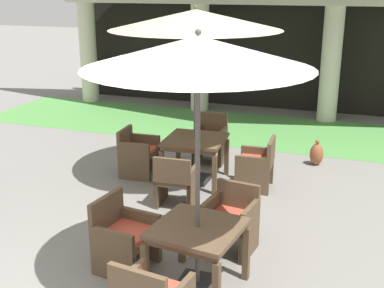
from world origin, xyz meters
The scene contains 12 objects.
lawn_strip centered at (0.00, 7.34, 0.00)m, with size 12.71×2.77×0.01m, color #519347.
patio_table_near_foreground centered at (0.92, 1.08, 0.64)m, with size 0.99×0.99×0.75m.
patio_umbrella_near_foreground centered at (0.92, 1.08, 2.52)m, with size 2.22×2.22×2.76m.
patio_chair_near_foreground_north centered at (1.04, 2.01, 0.40)m, with size 0.64×0.61×0.82m.
patio_chair_near_foreground_west centered at (-0.02, 1.21, 0.39)m, with size 0.65×0.69×0.86m.
patio_table_mid_left centered at (-0.11, 4.00, 0.65)m, with size 0.99×0.99×0.76m.
patio_umbrella_mid_left centered at (-0.11, 4.00, 2.62)m, with size 2.68×2.68×2.85m.
patio_chair_mid_left_south centered at (-0.06, 2.98, 0.39)m, with size 0.60×0.52×0.81m.
patio_chair_mid_left_east centered at (0.92, 4.06, 0.39)m, with size 0.58×0.60×0.84m.
patio_chair_mid_left_west centered at (-1.13, 3.95, 0.40)m, with size 0.60×0.60×0.81m.
patio_chair_mid_left_north centered at (-0.16, 5.03, 0.40)m, with size 0.58×0.58×0.88m.
terracotta_urn centered at (1.72, 5.48, 0.20)m, with size 0.25×0.25×0.48m.
Camera 1 is at (2.41, -3.37, 3.16)m, focal length 46.73 mm.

